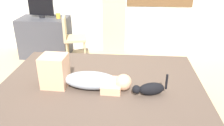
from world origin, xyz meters
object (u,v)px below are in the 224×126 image
at_px(desk, 45,37).
at_px(cat, 150,89).
at_px(cup, 58,16).
at_px(person_lying, 81,77).
at_px(tv_monitor, 41,8).
at_px(chair_by_desk, 71,36).
at_px(bed, 102,102).

bearing_deg(desk, cat, -49.08).
bearing_deg(cup, cat, -53.86).
relative_size(person_lying, desk, 1.04).
bearing_deg(tv_monitor, cup, -2.71).
distance_m(cat, cup, 2.60).
relative_size(cat, chair_by_desk, 0.41).
bearing_deg(cup, desk, 177.18).
distance_m(bed, cat, 0.63).
distance_m(bed, cup, 2.22).
distance_m(person_lying, desk, 2.32).
xyz_separation_m(person_lying, cat, (0.70, -0.10, -0.05)).
distance_m(cat, chair_by_desk, 2.18).
height_order(bed, tv_monitor, tv_monitor).
height_order(person_lying, chair_by_desk, chair_by_desk).
height_order(bed, cup, cup).
bearing_deg(bed, person_lying, -151.98).
relative_size(bed, tv_monitor, 4.67).
distance_m(cup, chair_by_desk, 0.51).
relative_size(desk, chair_by_desk, 1.05).
height_order(tv_monitor, cup, tv_monitor).
xyz_separation_m(person_lying, chair_by_desk, (-0.54, 1.69, -0.11)).
distance_m(tv_monitor, cup, 0.34).
bearing_deg(person_lying, chair_by_desk, 107.59).
relative_size(tv_monitor, cup, 5.05).
bearing_deg(bed, cat, -21.41).
bearing_deg(cat, bed, 158.59).
relative_size(cat, tv_monitor, 0.73).
bearing_deg(desk, tv_monitor, 180.00).
xyz_separation_m(person_lying, cup, (-0.83, 2.00, 0.17)).
height_order(desk, chair_by_desk, chair_by_desk).
relative_size(person_lying, cup, 9.89).
distance_m(bed, tv_monitor, 2.42).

